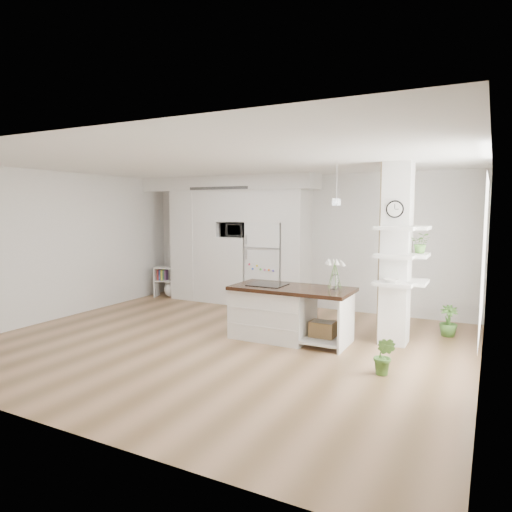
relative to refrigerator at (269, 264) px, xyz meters
The scene contains 14 objects.
floor 2.87m from the refrigerator, 78.93° to the right, with size 7.00×6.00×0.01m, color #A87E5B.
room 2.90m from the refrigerator, 78.93° to the right, with size 7.04×6.04×2.72m.
cabinet_wall 1.12m from the refrigerator, behind, with size 4.00×0.71×2.70m.
refrigerator is the anchor object (origin of this frame).
column 3.33m from the refrigerator, 28.14° to the right, with size 0.69×0.90×2.70m.
window 4.70m from the refrigerator, 30.76° to the right, with size 2.40×2.40×0.00m, color white.
pendant_light 3.59m from the refrigerator, 48.71° to the right, with size 0.12×0.12×0.10m, color white.
kitchen_island 2.40m from the refrigerator, 59.88° to the right, with size 1.85×0.88×1.40m.
bookshelf 2.52m from the refrigerator, behind, with size 0.66×0.50×0.69m.
floor_plant_a 4.21m from the refrigerator, 44.23° to the right, with size 0.27×0.21×0.48m, color #487C31.
floor_plant_b 3.65m from the refrigerator, 11.16° to the right, with size 0.28×0.28×0.49m, color #487C31.
microwave 1.02m from the refrigerator, behind, with size 0.54×0.37×0.30m, color #2D2D2D.
shelf_plant 3.51m from the refrigerator, 23.68° to the right, with size 0.27×0.23×0.30m, color #487C31.
decor_bowl 3.34m from the refrigerator, 32.27° to the right, with size 0.22×0.22×0.05m, color white.
Camera 1 is at (3.56, -5.73, 2.04)m, focal length 32.00 mm.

